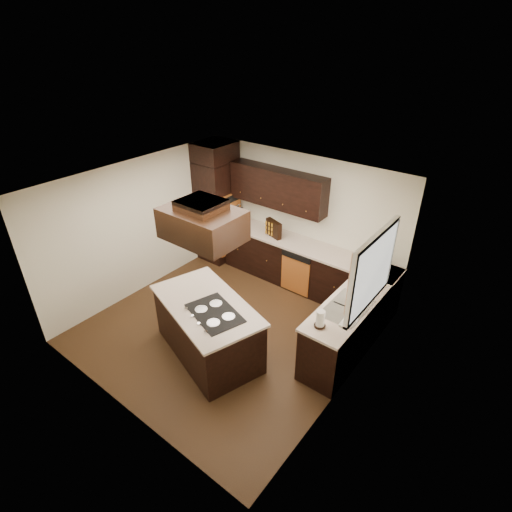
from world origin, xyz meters
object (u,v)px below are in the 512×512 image
object	(u,v)px
oven_column	(218,211)
range_hood	(203,224)
spice_rack	(274,229)
island	(208,329)

from	to	relation	value
oven_column	range_hood	size ratio (longest dim) A/B	2.02
oven_column	spice_rack	world-z (taller)	oven_column
island	range_hood	size ratio (longest dim) A/B	1.67
island	spice_rack	distance (m)	2.48
island	range_hood	xyz separation A→B (m)	(-0.03, 0.08, 1.72)
range_hood	oven_column	bearing A→B (deg)	129.74
oven_column	island	xyz separation A→B (m)	(1.91, -2.34, -0.62)
island	spice_rack	size ratio (longest dim) A/B	4.49
oven_column	spice_rack	bearing A→B (deg)	0.42
range_hood	spice_rack	world-z (taller)	range_hood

